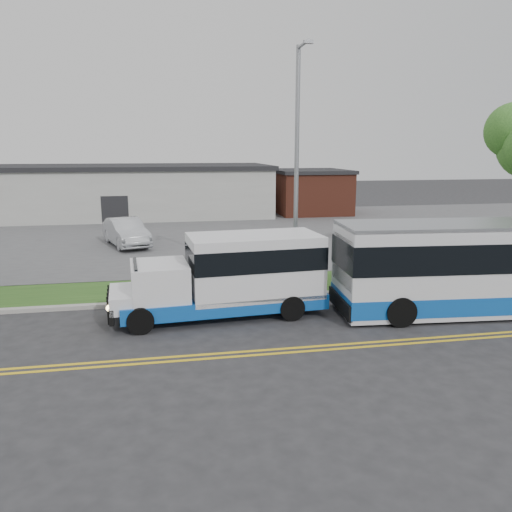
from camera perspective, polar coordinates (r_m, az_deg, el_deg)
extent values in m
plane|color=#28282B|center=(18.11, -2.53, -6.13)|extent=(140.00, 140.00, 0.00)
cube|color=yellow|center=(14.55, -0.37, -10.80)|extent=(70.00, 0.12, 0.01)
cube|color=yellow|center=(14.28, -0.15, -11.26)|extent=(70.00, 0.12, 0.01)
cube|color=#9E9B93|center=(19.13, -3.00, -4.90)|extent=(80.00, 0.30, 0.15)
cube|color=#264E1A|center=(20.85, -3.65, -3.54)|extent=(80.00, 3.30, 0.10)
cube|color=#4C4C4F|center=(34.58, -6.49, 2.70)|extent=(80.00, 25.00, 0.10)
cube|color=#9E9E99|center=(44.34, -15.32, 6.95)|extent=(25.00, 10.00, 4.00)
cube|color=black|center=(44.21, -15.48, 9.76)|extent=(25.40, 10.40, 0.35)
cube|color=black|center=(39.52, -15.81, 5.03)|extent=(2.00, 0.15, 2.20)
cube|color=brown|center=(45.09, 6.12, 7.14)|extent=(6.00, 7.00, 3.60)
cube|color=black|center=(44.96, 6.18, 9.61)|extent=(6.30, 7.30, 0.30)
cylinder|color=gray|center=(20.57, 4.65, 9.80)|extent=(0.18, 0.18, 9.50)
cylinder|color=gray|center=(20.24, 5.45, 22.98)|extent=(0.12, 1.40, 0.12)
cube|color=gray|center=(19.62, 6.01, 23.17)|extent=(0.35, 0.18, 0.12)
cube|color=#0F4EAA|center=(17.37, -3.77, -5.02)|extent=(7.07, 2.85, 0.51)
cube|color=silver|center=(17.30, -0.19, -1.04)|extent=(4.64, 2.67, 2.14)
cube|color=black|center=(17.22, -0.19, 0.11)|extent=(4.66, 2.71, 0.76)
cube|color=silver|center=(16.88, -10.95, -2.85)|extent=(1.99, 2.32, 1.22)
cube|color=black|center=(16.81, -13.57, -2.32)|extent=(0.25, 1.94, 0.92)
cube|color=silver|center=(16.99, -14.66, -4.71)|extent=(1.17, 2.16, 0.56)
cube|color=black|center=(17.09, -16.14, -5.77)|extent=(0.31, 2.09, 0.51)
sphere|color=#FFD88C|center=(16.29, -16.42, -5.74)|extent=(0.22, 0.22, 0.20)
sphere|color=#FFD88C|center=(17.75, -16.32, -4.26)|extent=(0.22, 0.22, 0.20)
cylinder|color=black|center=(16.08, -13.08, -7.24)|extent=(0.87, 0.35, 0.85)
cylinder|color=black|center=(18.17, -13.33, -4.98)|extent=(0.87, 0.35, 0.85)
cylinder|color=black|center=(16.92, 4.12, -5.96)|extent=(0.87, 0.35, 0.85)
cylinder|color=black|center=(18.92, 1.96, -3.97)|extent=(0.87, 0.35, 0.85)
cube|color=silver|center=(19.57, 26.08, -1.11)|extent=(11.59, 3.46, 3.01)
cube|color=#0F4EAA|center=(19.81, 25.80, -4.04)|extent=(11.61, 3.48, 0.62)
cube|color=black|center=(19.46, 26.23, 0.53)|extent=(11.63, 3.50, 0.99)
cube|color=black|center=(17.16, 9.98, -0.51)|extent=(0.28, 2.39, 1.66)
cube|color=black|center=(17.53, 9.57, -5.32)|extent=(0.32, 2.60, 0.52)
cube|color=gray|center=(19.31, 26.50, 3.31)|extent=(11.59, 3.46, 0.12)
cylinder|color=black|center=(16.95, 16.21, -6.14)|extent=(1.02, 0.41, 1.00)
cylinder|color=black|center=(19.14, 13.45, -3.90)|extent=(1.02, 0.41, 1.00)
imported|color=#B9BCC1|center=(30.22, -14.62, 2.67)|extent=(3.18, 5.20, 1.62)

